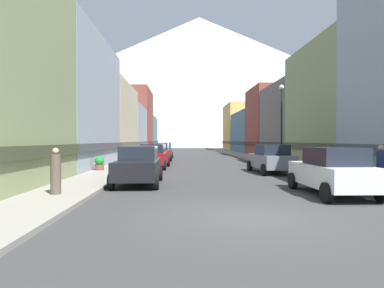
{
  "coord_description": "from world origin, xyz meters",
  "views": [
    {
      "loc": [
        -1.87,
        -8.99,
        2.05
      ],
      "look_at": [
        -0.55,
        29.7,
        1.62
      ],
      "focal_mm": 31.95,
      "sensor_mm": 36.0,
      "label": 1
    }
  ],
  "objects_px": {
    "pedestrian_0": "(56,173)",
    "pedestrian_1": "(381,168)",
    "car_right_0": "(332,171)",
    "streetlamp_right": "(281,113)",
    "car_left_1": "(154,156)",
    "car_left_0": "(138,165)",
    "car_right_1": "(271,159)",
    "potted_plant_2": "(364,170)",
    "car_left_2": "(159,153)",
    "parking_meter_near": "(371,166)",
    "trash_bin_right": "(333,166)",
    "potted_plant_1": "(308,161)",
    "potted_plant_0": "(99,163)",
    "car_left_3": "(164,150)"
  },
  "relations": [
    {
      "from": "pedestrian_0",
      "to": "pedestrian_1",
      "type": "relative_size",
      "value": 0.96
    },
    {
      "from": "car_right_0",
      "to": "streetlamp_right",
      "type": "xyz_separation_m",
      "value": [
        1.55,
        11.63,
        3.09
      ]
    },
    {
      "from": "car_left_1",
      "to": "car_left_0",
      "type": "bearing_deg",
      "value": -89.98
    },
    {
      "from": "car_right_1",
      "to": "potted_plant_2",
      "type": "relative_size",
      "value": 5.34
    },
    {
      "from": "car_left_2",
      "to": "parking_meter_near",
      "type": "relative_size",
      "value": 3.37
    },
    {
      "from": "car_right_1",
      "to": "pedestrian_0",
      "type": "bearing_deg",
      "value": -138.11
    },
    {
      "from": "car_right_1",
      "to": "potted_plant_2",
      "type": "bearing_deg",
      "value": -57.52
    },
    {
      "from": "car_right_1",
      "to": "pedestrian_0",
      "type": "xyz_separation_m",
      "value": [
        -10.05,
        -9.02,
        0.0
      ]
    },
    {
      "from": "car_left_2",
      "to": "streetlamp_right",
      "type": "xyz_separation_m",
      "value": [
        9.15,
        -7.34,
        3.09
      ]
    },
    {
      "from": "trash_bin_right",
      "to": "streetlamp_right",
      "type": "height_order",
      "value": "streetlamp_right"
    },
    {
      "from": "car_right_0",
      "to": "car_left_2",
      "type": "bearing_deg",
      "value": 111.82
    },
    {
      "from": "potted_plant_1",
      "to": "streetlamp_right",
      "type": "distance_m",
      "value": 3.85
    },
    {
      "from": "car_left_1",
      "to": "parking_meter_near",
      "type": "relative_size",
      "value": 3.37
    },
    {
      "from": "car_right_1",
      "to": "streetlamp_right",
      "type": "height_order",
      "value": "streetlamp_right"
    },
    {
      "from": "car_right_0",
      "to": "car_right_1",
      "type": "distance_m",
      "value": 8.64
    },
    {
      "from": "potted_plant_2",
      "to": "streetlamp_right",
      "type": "bearing_deg",
      "value": 101.65
    },
    {
      "from": "car_right_1",
      "to": "car_right_0",
      "type": "bearing_deg",
      "value": -90.02
    },
    {
      "from": "car_left_0",
      "to": "streetlamp_right",
      "type": "bearing_deg",
      "value": 42.36
    },
    {
      "from": "car_left_0",
      "to": "car_right_1",
      "type": "bearing_deg",
      "value": 35.19
    },
    {
      "from": "trash_bin_right",
      "to": "pedestrian_1",
      "type": "relative_size",
      "value": 0.57
    },
    {
      "from": "car_left_1",
      "to": "pedestrian_0",
      "type": "height_order",
      "value": "pedestrian_0"
    },
    {
      "from": "streetlamp_right",
      "to": "pedestrian_1",
      "type": "bearing_deg",
      "value": -85.16
    },
    {
      "from": "car_right_1",
      "to": "potted_plant_0",
      "type": "distance_m",
      "value": 10.83
    },
    {
      "from": "potted_plant_2",
      "to": "potted_plant_1",
      "type": "bearing_deg",
      "value": 90.0
    },
    {
      "from": "car_left_0",
      "to": "potted_plant_2",
      "type": "distance_m",
      "value": 10.81
    },
    {
      "from": "parking_meter_near",
      "to": "streetlamp_right",
      "type": "height_order",
      "value": "streetlamp_right"
    },
    {
      "from": "parking_meter_near",
      "to": "pedestrian_0",
      "type": "distance_m",
      "value": 12.06
    },
    {
      "from": "potted_plant_1",
      "to": "potted_plant_2",
      "type": "height_order",
      "value": "potted_plant_2"
    },
    {
      "from": "car_right_0",
      "to": "streetlamp_right",
      "type": "distance_m",
      "value": 12.13
    },
    {
      "from": "car_left_3",
      "to": "trash_bin_right",
      "type": "relative_size",
      "value": 4.56
    },
    {
      "from": "pedestrian_1",
      "to": "streetlamp_right",
      "type": "height_order",
      "value": "streetlamp_right"
    },
    {
      "from": "car_left_2",
      "to": "streetlamp_right",
      "type": "relative_size",
      "value": 0.76
    },
    {
      "from": "car_left_3",
      "to": "potted_plant_2",
      "type": "relative_size",
      "value": 5.33
    },
    {
      "from": "parking_meter_near",
      "to": "pedestrian_1",
      "type": "xyz_separation_m",
      "value": [
        0.5,
        0.18,
        -0.07
      ]
    },
    {
      "from": "car_left_1",
      "to": "potted_plant_2",
      "type": "bearing_deg",
      "value": -38.91
    },
    {
      "from": "car_right_1",
      "to": "trash_bin_right",
      "type": "height_order",
      "value": "car_right_1"
    },
    {
      "from": "trash_bin_right",
      "to": "pedestrian_0",
      "type": "xyz_separation_m",
      "value": [
        -12.6,
        -5.94,
        0.26
      ]
    },
    {
      "from": "car_right_0",
      "to": "car_right_1",
      "type": "height_order",
      "value": "same"
    },
    {
      "from": "car_left_1",
      "to": "streetlamp_right",
      "type": "bearing_deg",
      "value": -4.46
    },
    {
      "from": "car_left_2",
      "to": "car_right_1",
      "type": "height_order",
      "value": "same"
    },
    {
      "from": "potted_plant_0",
      "to": "pedestrian_1",
      "type": "bearing_deg",
      "value": -32.05
    },
    {
      "from": "car_left_3",
      "to": "streetlamp_right",
      "type": "bearing_deg",
      "value": -60.68
    },
    {
      "from": "car_right_0",
      "to": "pedestrian_1",
      "type": "distance_m",
      "value": 2.65
    },
    {
      "from": "car_left_0",
      "to": "car_left_1",
      "type": "bearing_deg",
      "value": 90.02
    },
    {
      "from": "car_left_0",
      "to": "potted_plant_0",
      "type": "relative_size",
      "value": 4.95
    },
    {
      "from": "car_right_0",
      "to": "car_left_3",
      "type": "bearing_deg",
      "value": 105.23
    },
    {
      "from": "parking_meter_near",
      "to": "car_right_0",
      "type": "bearing_deg",
      "value": -157.13
    },
    {
      "from": "trash_bin_right",
      "to": "pedestrian_1",
      "type": "bearing_deg",
      "value": -91.26
    },
    {
      "from": "car_left_1",
      "to": "car_right_0",
      "type": "distance_m",
      "value": 14.5
    },
    {
      "from": "car_left_2",
      "to": "pedestrian_1",
      "type": "bearing_deg",
      "value": -60.79
    }
  ]
}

